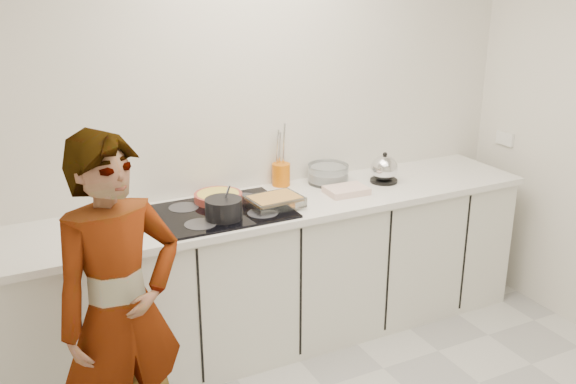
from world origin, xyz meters
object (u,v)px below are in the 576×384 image
hob (223,211)px  mixing_bowl (328,175)px  saucepan (224,209)px  baking_dish (275,201)px  utensil_crock (281,174)px  tart_dish (218,197)px  kettle (384,170)px  cook (121,312)px

hob → mixing_bowl: 0.81m
saucepan → baking_dish: size_ratio=0.77×
baking_dish → utensil_crock: size_ratio=2.23×
mixing_bowl → utensil_crock: 0.30m
mixing_bowl → utensil_crock: bearing=162.3°
hob → mixing_bowl: bearing=13.8°
tart_dish → baking_dish: size_ratio=1.01×
tart_dish → utensil_crock: utensil_crock is taller
utensil_crock → hob: bearing=-150.4°
mixing_bowl → kettle: bearing=-24.2°
hob → cook: (-0.72, -0.65, -0.12)m
utensil_crock → cook: cook is taller
kettle → utensil_crock: size_ratio=1.41×
hob → cook: cook is taller
hob → saucepan: size_ratio=3.01×
mixing_bowl → utensil_crock: utensil_crock is taller
kettle → baking_dish: bearing=-171.8°
cook → saucepan: bearing=24.1°
mixing_bowl → kettle: size_ratio=1.71×
hob → tart_dish: size_ratio=2.29×
tart_dish → kettle: size_ratio=1.60×
utensil_crock → cook: 1.55m
kettle → utensil_crock: 0.65m
baking_dish → mixing_bowl: size_ratio=0.93×
mixing_bowl → cook: 1.74m
utensil_crock → kettle: bearing=-21.2°
tart_dish → cook: size_ratio=0.20×
tart_dish → utensil_crock: 0.49m
utensil_crock → cook: bearing=-142.7°
baking_dish → mixing_bowl: mixing_bowl is taller
mixing_bowl → kettle: kettle is taller
saucepan → baking_dish: saucepan is taller
baking_dish → saucepan: bearing=-172.0°
saucepan → cook: cook is taller
tart_dish → kettle: 1.08m
mixing_bowl → cook: bearing=-150.9°
mixing_bowl → baking_dish: bearing=-152.2°
saucepan → utensil_crock: saucepan is taller
mixing_bowl → utensil_crock: (-0.29, 0.09, 0.02)m
hob → mixing_bowl: (0.79, 0.19, 0.05)m
mixing_bowl → cook: (-1.51, -0.84, -0.17)m
tart_dish → saucepan: (-0.07, -0.27, 0.03)m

